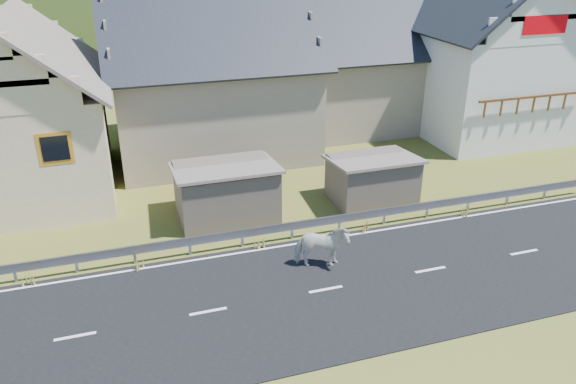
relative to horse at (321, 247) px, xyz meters
name	(u,v)px	position (x,y,z in m)	size (l,w,h in m)	color
ground	(326,290)	(-0.35, -1.41, -0.85)	(160.00, 160.00, 0.00)	#4B501A
road	(326,290)	(-0.35, -1.41, -0.83)	(60.00, 7.00, 0.04)	black
lane_markings	(326,289)	(-0.35, -1.41, -0.81)	(60.00, 6.60, 0.01)	silver
guardrail	(292,226)	(-0.35, 2.27, -0.29)	(28.10, 0.09, 0.75)	#93969B
shed_left	(226,192)	(-2.35, 5.09, 0.25)	(4.30, 3.30, 2.40)	#66584D
shed_right	(372,180)	(4.15, 4.59, 0.15)	(3.80, 2.90, 2.20)	#66584D
house_cream	(18,98)	(-10.35, 10.59, 3.51)	(7.80, 9.80, 8.30)	beige
house_stone_a	(208,65)	(-1.35, 13.59, 3.78)	(10.80, 9.80, 8.90)	gray
house_stone_b	(365,54)	(8.65, 15.59, 3.38)	(9.80, 8.80, 8.10)	gray
house_white	(480,43)	(14.65, 12.59, 4.21)	(8.80, 10.80, 9.70)	silver
mountain	(140,37)	(4.65, 178.59, -20.85)	(440.00, 280.00, 260.00)	#1E3413
horse	(321,247)	(0.00, 0.00, 0.00)	(1.92, 0.87, 1.62)	beige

